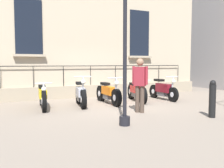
% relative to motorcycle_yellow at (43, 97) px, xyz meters
% --- Properties ---
extents(ground_plane, '(60.00, 60.00, 0.00)m').
position_rel_motorcycle_yellow_xyz_m(ground_plane, '(0.34, 2.62, -0.42)').
color(ground_plane, gray).
extents(building_facade, '(0.82, 12.44, 8.22)m').
position_rel_motorcycle_yellow_xyz_m(building_facade, '(-2.51, 2.62, 3.59)').
color(building_facade, tan).
rests_on(building_facade, ground_plane).
extents(motorcycle_yellow, '(2.18, 0.61, 0.97)m').
position_rel_motorcycle_yellow_xyz_m(motorcycle_yellow, '(0.00, 0.00, 0.00)').
color(motorcycle_yellow, black).
rests_on(motorcycle_yellow, ground_plane).
extents(motorcycle_silver, '(2.00, 0.71, 1.16)m').
position_rel_motorcycle_yellow_xyz_m(motorcycle_silver, '(0.07, 1.40, -0.01)').
color(motorcycle_silver, black).
rests_on(motorcycle_silver, ground_plane).
extents(motorcycle_orange, '(2.21, 0.59, 1.08)m').
position_rel_motorcycle_yellow_xyz_m(motorcycle_orange, '(0.02, 2.56, -0.01)').
color(motorcycle_orange, black).
rests_on(motorcycle_orange, ground_plane).
extents(motorcycle_red, '(2.13, 0.85, 0.95)m').
position_rel_motorcycle_yellow_xyz_m(motorcycle_red, '(-0.03, 3.91, -0.01)').
color(motorcycle_red, black).
rests_on(motorcycle_red, ground_plane).
extents(motorcycle_maroon, '(2.00, 0.62, 1.06)m').
position_rel_motorcycle_yellow_xyz_m(motorcycle_maroon, '(0.09, 5.19, 0.01)').
color(motorcycle_maroon, black).
rests_on(motorcycle_maroon, ground_plane).
extents(lamppost, '(0.36, 0.36, 3.99)m').
position_rel_motorcycle_yellow_xyz_m(lamppost, '(3.45, 1.44, 2.01)').
color(lamppost, black).
rests_on(lamppost, ground_plane).
extents(bollard, '(0.20, 0.20, 1.11)m').
position_rel_motorcycle_yellow_xyz_m(bollard, '(3.72, 4.25, 0.14)').
color(bollard, black).
rests_on(bollard, ground_plane).
extents(pedestrian_walking, '(0.43, 0.40, 1.76)m').
position_rel_motorcycle_yellow_xyz_m(pedestrian_walking, '(2.13, 2.72, 0.58)').
color(pedestrian_walking, '#47382D').
rests_on(pedestrian_walking, ground_plane).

